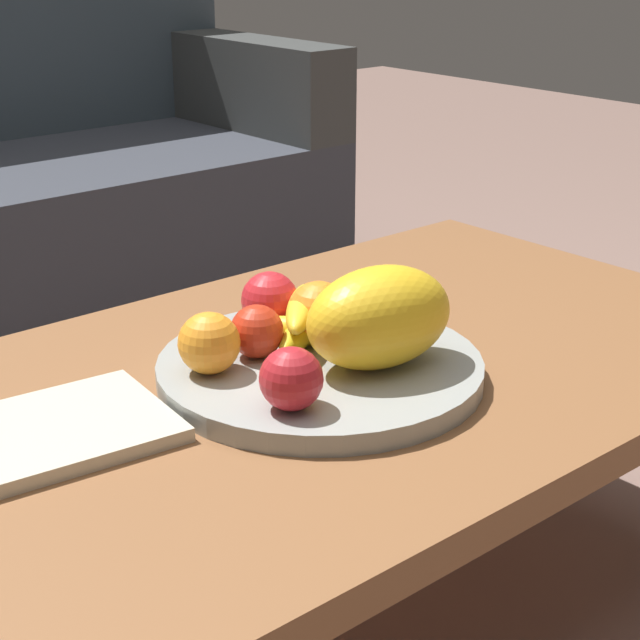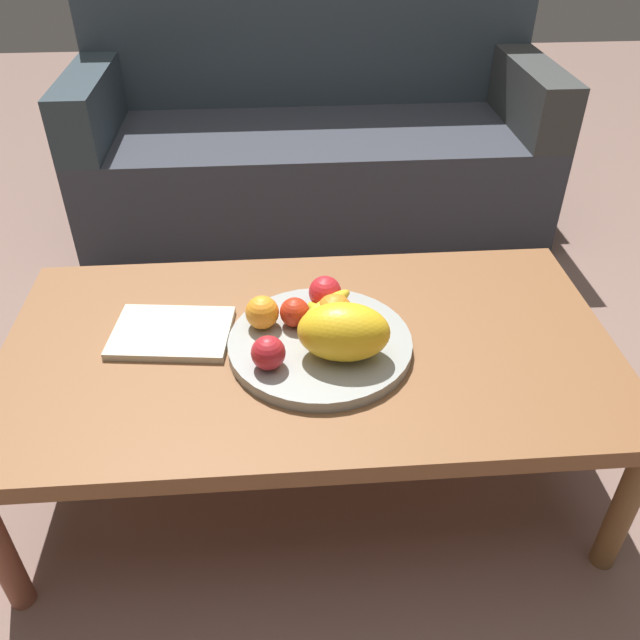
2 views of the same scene
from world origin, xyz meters
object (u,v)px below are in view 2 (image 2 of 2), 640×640
apple_right (268,353)px  orange_left (262,312)px  couch (313,144)px  banana_bunch (327,314)px  magazine (172,332)px  orange_front (334,312)px  apple_front (295,312)px  coffee_table (309,356)px  apple_left (325,292)px  fruit_bowl (320,344)px  melon_large_front (344,332)px

apple_right → orange_left: bearing=94.8°
couch → banana_bunch: bearing=-92.4°
couch → magazine: bearing=-106.9°
orange_front → apple_front: 0.08m
orange_left → apple_right: bearing=-85.2°
couch → apple_front: size_ratio=26.73×
coffee_table → apple_left: size_ratio=17.93×
banana_bunch → orange_front: bearing=-31.9°
apple_left → couch: bearing=87.5°
fruit_bowl → orange_left: orange_left is taller
orange_front → orange_left: bearing=174.9°
fruit_bowl → magazine: bearing=167.7°
fruit_bowl → banana_bunch: (0.02, 0.05, 0.04)m
couch → apple_left: (-0.05, -1.23, 0.15)m
coffee_table → banana_bunch: banana_bunch is taller
fruit_bowl → apple_left: size_ratio=5.31×
fruit_bowl → magazine: 0.32m
orange_left → apple_right: (0.01, -0.13, -0.00)m
apple_front → apple_right: apple_right is taller
couch → fruit_bowl: couch is taller
melon_large_front → orange_front: (-0.01, 0.10, -0.02)m
apple_right → melon_large_front: bearing=9.0°
apple_front → apple_right: (-0.06, -0.13, 0.00)m
fruit_bowl → magazine: (-0.31, 0.07, -0.00)m
apple_front → apple_left: apple_left is taller
magazine → orange_left: bearing=2.5°
couch → melon_large_front: (-0.03, -1.40, 0.17)m
melon_large_front → apple_front: bearing=129.8°
couch → fruit_bowl: size_ratio=4.42×
apple_right → apple_left: bearing=57.4°
fruit_bowl → melon_large_front: size_ratio=2.09×
coffee_table → apple_left: 0.15m
apple_front → apple_right: 0.15m
apple_left → banana_bunch: bearing=-90.8°
apple_front → melon_large_front: bearing=-50.2°
orange_left → couch: bearing=81.5°
orange_front → magazine: bearing=175.5°
coffee_table → banana_bunch: (0.04, 0.03, 0.09)m
banana_bunch → magazine: banana_bunch is taller
fruit_bowl → melon_large_front: (0.04, -0.05, 0.07)m
melon_large_front → orange_front: bearing=95.2°
apple_right → apple_front: bearing=66.9°
coffee_table → melon_large_front: 0.16m
couch → apple_left: 1.24m
orange_front → orange_left: (-0.15, 0.01, -0.00)m
fruit_bowl → orange_front: 0.07m
couch → fruit_bowl: bearing=-93.1°
apple_front → magazine: apple_front is taller
orange_front → banana_bunch: bearing=148.1°
apple_left → apple_right: size_ratio=1.06×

